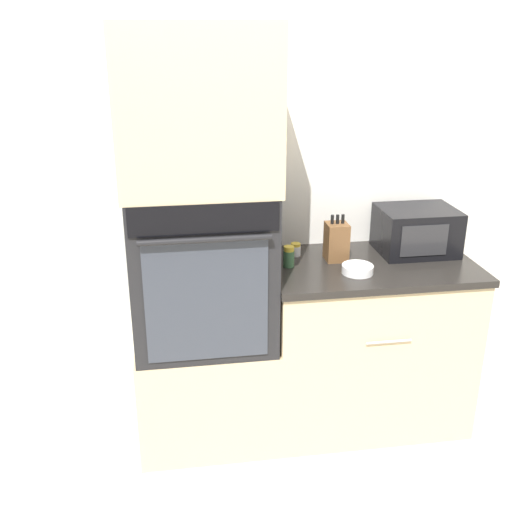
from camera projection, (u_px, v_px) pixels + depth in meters
ground_plane at (281, 459)px, 2.96m from camera, size 12.00×12.00×0.00m
wall_back at (261, 181)px, 3.09m from camera, size 8.00×0.05×2.50m
oven_cabinet_base at (206, 382)px, 3.09m from camera, size 0.68×0.60×0.56m
wall_oven at (202, 264)px, 2.84m from camera, size 0.65×0.64×0.76m
oven_cabinet_upper at (196, 107)px, 2.58m from camera, size 0.68×0.60×0.70m
counter_unit at (365, 341)px, 3.14m from camera, size 1.03×0.63×0.90m
microwave at (416, 230)px, 3.08m from camera, size 0.39×0.31×0.23m
knife_block at (336, 241)px, 2.98m from camera, size 0.11×0.11×0.24m
bowl at (357, 269)px, 2.84m from camera, size 0.15×0.15×0.04m
condiment_jar_near at (295, 250)px, 3.06m from camera, size 0.05×0.05×0.07m
condiment_jar_mid at (289, 257)px, 2.91m from camera, size 0.05×0.05×0.10m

